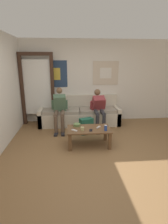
# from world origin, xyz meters

# --- Properties ---
(ground_plane) EXTENTS (18.00, 18.00, 0.00)m
(ground_plane) POSITION_xyz_m (0.00, 0.00, 0.00)
(ground_plane) COLOR brown
(wall_back) EXTENTS (10.00, 0.07, 2.55)m
(wall_back) POSITION_xyz_m (-0.00, 2.49, 1.28)
(wall_back) COLOR silver
(wall_back) RESTS_ON ground_plane
(door_frame) EXTENTS (1.00, 0.10, 2.15)m
(door_frame) POSITION_xyz_m (-1.42, 2.27, 1.20)
(door_frame) COLOR #382319
(door_frame) RESTS_ON ground_plane
(couch) EXTENTS (2.45, 0.74, 0.87)m
(couch) POSITION_xyz_m (-0.17, 2.12, 0.29)
(couch) COLOR beige
(couch) RESTS_ON ground_plane
(coffee_table) EXTENTS (0.98, 0.58, 0.42)m
(coffee_table) POSITION_xyz_m (-0.04, 0.62, 0.34)
(coffee_table) COLOR brown
(coffee_table) RESTS_ON ground_plane
(person_seated_adult) EXTENTS (0.47, 0.89, 1.17)m
(person_seated_adult) POSITION_xyz_m (-0.76, 1.73, 0.63)
(person_seated_adult) COLOR brown
(person_seated_adult) RESTS_ON ground_plane
(person_seated_teen) EXTENTS (0.47, 0.97, 1.09)m
(person_seated_teen) POSITION_xyz_m (0.37, 1.77, 0.61)
(person_seated_teen) COLOR #2D2D33
(person_seated_teen) RESTS_ON ground_plane
(backpack) EXTENTS (0.40, 0.32, 0.43)m
(backpack) POSITION_xyz_m (-0.03, 1.31, 0.20)
(backpack) COLOR #1E5642
(backpack) RESTS_ON ground_plane
(ceramic_bowl) EXTENTS (0.17, 0.17, 0.06)m
(ceramic_bowl) POSITION_xyz_m (-0.31, 0.80, 0.45)
(ceramic_bowl) COLOR #607F47
(ceramic_bowl) RESTS_ON coffee_table
(pillar_candle) EXTENTS (0.08, 0.08, 0.09)m
(pillar_candle) POSITION_xyz_m (-0.20, 0.50, 0.46)
(pillar_candle) COLOR tan
(pillar_candle) RESTS_ON coffee_table
(drink_can_blue) EXTENTS (0.07, 0.07, 0.12)m
(drink_can_blue) POSITION_xyz_m (0.31, 0.46, 0.48)
(drink_can_blue) COLOR #28479E
(drink_can_blue) RESTS_ON coffee_table
(game_controller_near_left) EXTENTS (0.12, 0.13, 0.03)m
(game_controller_near_left) POSITION_xyz_m (0.19, 0.65, 0.43)
(game_controller_near_left) COLOR white
(game_controller_near_left) RESTS_ON coffee_table
(game_controller_near_right) EXTENTS (0.13, 0.12, 0.03)m
(game_controller_near_right) POSITION_xyz_m (-0.38, 0.50, 0.43)
(game_controller_near_right) COLOR white
(game_controller_near_right) RESTS_ON coffee_table
(cell_phone) EXTENTS (0.09, 0.15, 0.01)m
(cell_phone) POSITION_xyz_m (-0.01, 0.49, 0.42)
(cell_phone) COLOR black
(cell_phone) RESTS_ON coffee_table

